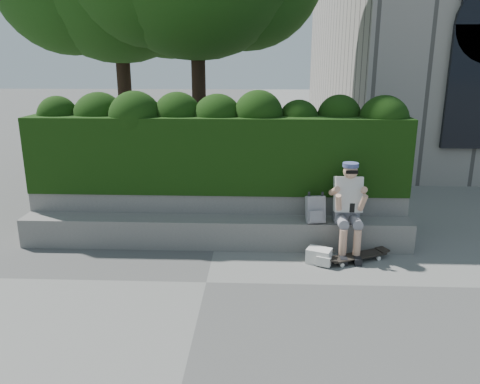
{
  "coord_description": "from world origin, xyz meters",
  "views": [
    {
      "loc": [
        0.68,
        -5.53,
        2.82
      ],
      "look_at": [
        0.4,
        1.0,
        0.95
      ],
      "focal_mm": 35.0,
      "sensor_mm": 36.0,
      "label": 1
    }
  ],
  "objects_px": {
    "person": "(348,205)",
    "backpack_ground": "(319,256)",
    "skateboard": "(357,256)",
    "backpack_plaid": "(315,209)"
  },
  "relations": [
    {
      "from": "person",
      "to": "backpack_ground",
      "type": "height_order",
      "value": "person"
    },
    {
      "from": "person",
      "to": "backpack_ground",
      "type": "xyz_separation_m",
      "value": [
        -0.44,
        -0.39,
        -0.64
      ]
    },
    {
      "from": "skateboard",
      "to": "backpack_plaid",
      "type": "bearing_deg",
      "value": 121.57
    },
    {
      "from": "person",
      "to": "backpack_ground",
      "type": "bearing_deg",
      "value": -138.69
    },
    {
      "from": "person",
      "to": "backpack_plaid",
      "type": "height_order",
      "value": "person"
    },
    {
      "from": "person",
      "to": "backpack_ground",
      "type": "relative_size",
      "value": 4.16
    },
    {
      "from": "skateboard",
      "to": "backpack_plaid",
      "type": "distance_m",
      "value": 0.9
    },
    {
      "from": "person",
      "to": "skateboard",
      "type": "distance_m",
      "value": 0.75
    },
    {
      "from": "backpack_plaid",
      "to": "person",
      "type": "bearing_deg",
      "value": -19.34
    },
    {
      "from": "skateboard",
      "to": "backpack_ground",
      "type": "xyz_separation_m",
      "value": [
        -0.56,
        -0.08,
        0.03
      ]
    }
  ]
}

